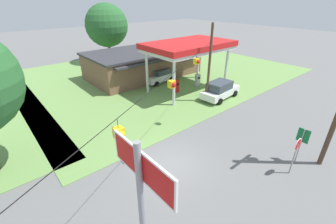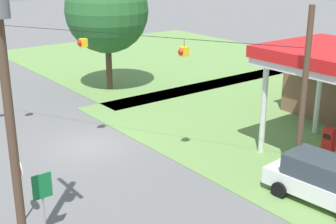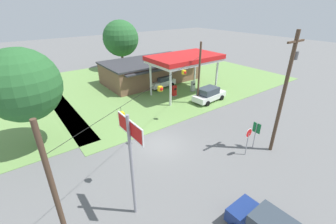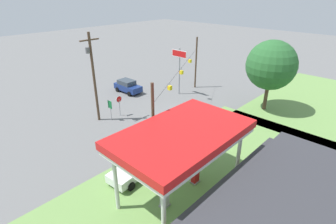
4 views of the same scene
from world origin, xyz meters
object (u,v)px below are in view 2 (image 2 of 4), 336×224
object	(u,v)px
stop_sign_roadside	(19,176)
tree_west_verge	(107,11)
car_at_pumps_front	(324,180)
utility_pole_main	(8,97)
route_sign	(42,192)
fuel_pump_near	(329,143)

from	to	relation	value
stop_sign_roadside	tree_west_verge	distance (m)	18.37
car_at_pumps_front	tree_west_verge	world-z (taller)	tree_west_verge
car_at_pumps_front	utility_pole_main	distance (m)	12.25
route_sign	fuel_pump_near	bearing A→B (deg)	82.00
fuel_pump_near	route_sign	distance (m)	13.91
fuel_pump_near	car_at_pumps_front	world-z (taller)	car_at_pumps_front
car_at_pumps_front	route_sign	world-z (taller)	route_sign
fuel_pump_near	stop_sign_roadside	bearing A→B (deg)	-103.65
route_sign	utility_pole_main	size ratio (longest dim) A/B	0.24
car_at_pumps_front	utility_pole_main	world-z (taller)	utility_pole_main
tree_west_verge	stop_sign_roadside	bearing A→B (deg)	-40.91
utility_pole_main	tree_west_verge	distance (m)	20.39
fuel_pump_near	tree_west_verge	bearing A→B (deg)	-172.54
stop_sign_roadside	fuel_pump_near	bearing A→B (deg)	-103.65
route_sign	car_at_pumps_front	bearing A→B (deg)	65.45
utility_pole_main	fuel_pump_near	bearing A→B (deg)	86.27
route_sign	utility_pole_main	world-z (taller)	utility_pole_main
fuel_pump_near	utility_pole_main	xyz separation A→B (m)	(-0.97, -14.85, 4.81)
tree_west_verge	fuel_pump_near	bearing A→B (deg)	7.46
car_at_pumps_front	route_sign	xyz separation A→B (m)	(-4.44, -9.71, 0.76)
car_at_pumps_front	route_sign	size ratio (longest dim) A/B	2.03
route_sign	stop_sign_roadside	bearing A→B (deg)	-170.27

